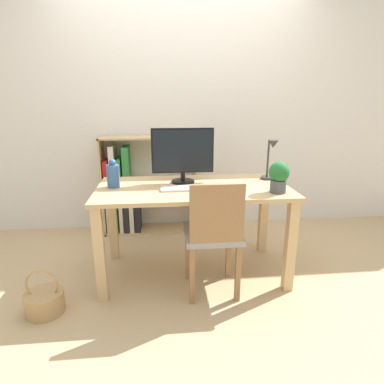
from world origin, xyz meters
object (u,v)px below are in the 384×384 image
Objects in this scene: monitor at (183,153)px; chair at (213,233)px; keyboard at (186,188)px; basket at (44,301)px; potted_plant at (279,176)px; desk_lamp at (271,156)px; vase at (113,175)px; bookshelf at (133,192)px.

monitor is 0.56× the size of chair.
keyboard is 1.24m from basket.
potted_plant is at bearing -28.22° from monitor.
monitor is 0.31m from keyboard.
desk_lamp is (0.71, -0.02, -0.03)m from monitor.
potted_plant is 1.83m from basket.
chair is at bearing -68.29° from monitor.
keyboard is 1.69× the size of potted_plant.
keyboard is 1.19× the size of basket.
bookshelf reaches higher than vase.
vase is 0.68× the size of basket.
desk_lamp is at bearing -1.44° from monitor.
monitor is at bearing 9.78° from vase.
bookshelf is at bearing 134.88° from potted_plant.
desk_lamp is 1.97m from basket.
chair is 0.86× the size of bookshelf.
vase is 0.99m from basket.
basket is at bearing -110.43° from bookshelf.
monitor is 2.25× the size of vase.
potted_plant is at bearing 15.22° from chair.
keyboard is 1.13× the size of desk_lamp.
vase is at bearing -93.73° from bookshelf.
monitor is 0.56m from vase.
desk_lamp is 0.82m from chair.
vase is at bearing -176.57° from desk_lamp.
monitor is 0.71m from desk_lamp.
keyboard is at bearing -87.32° from monitor.
chair reaches higher than basket.
desk_lamp reaches higher than vase.
monitor reaches higher than desk_lamp.
bookshelf is at bearing 116.14° from keyboard.
bookshelf is (0.06, 0.88, -0.39)m from vase.
potted_plant reaches higher than vase.
monitor reaches higher than keyboard.
bookshelf is at bearing 121.24° from monitor.
monitor reaches higher than potted_plant.
desk_lamp is at bearing 81.84° from potted_plant.
basket is at bearing -133.77° from vase.
vase is at bearing 46.23° from basket.
desk_lamp reaches higher than potted_plant.
keyboard is 0.44× the size of chair.
vase is at bearing -170.22° from monitor.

